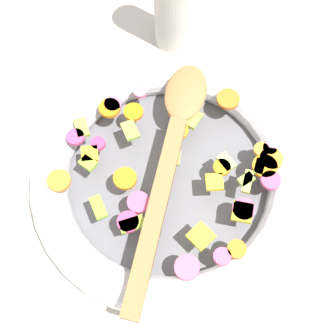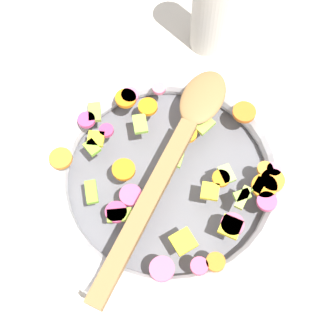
% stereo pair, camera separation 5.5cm
% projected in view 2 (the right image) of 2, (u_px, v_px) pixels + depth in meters
% --- Properties ---
extents(ground_plane, '(4.00, 4.00, 0.00)m').
position_uv_depth(ground_plane, '(168.00, 183.00, 0.65)').
color(ground_plane, beige).
extents(skillet, '(0.37, 0.37, 0.05)m').
position_uv_depth(skillet, '(168.00, 177.00, 0.63)').
color(skillet, slate).
rests_on(skillet, ground_plane).
extents(chopped_vegetables, '(0.28, 0.30, 0.01)m').
position_uv_depth(chopped_vegetables, '(178.00, 167.00, 0.60)').
color(chopped_vegetables, orange).
rests_on(chopped_vegetables, skillet).
extents(wooden_spoon, '(0.30, 0.24, 0.01)m').
position_uv_depth(wooden_spoon, '(174.00, 153.00, 0.59)').
color(wooden_spoon, olive).
rests_on(wooden_spoon, chopped_vegetables).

